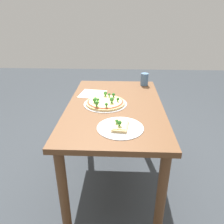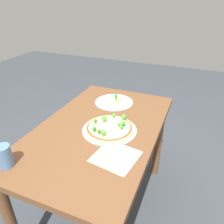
% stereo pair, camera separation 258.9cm
% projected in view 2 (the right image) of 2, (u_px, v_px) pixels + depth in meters
% --- Properties ---
extents(ground_plane, '(8.00, 8.00, 0.00)m').
position_uv_depth(ground_plane, '(102.00, 207.00, 1.70)').
color(ground_plane, '#33383D').
extents(dining_table, '(1.18, 0.71, 0.74)m').
position_uv_depth(dining_table, '(100.00, 141.00, 1.40)').
color(dining_table, brown).
rests_on(dining_table, ground_plane).
extents(pizza_tray_whole, '(0.33, 0.33, 0.07)m').
position_uv_depth(pizza_tray_whole, '(110.00, 128.00, 1.31)').
color(pizza_tray_whole, silver).
rests_on(pizza_tray_whole, dining_table).
extents(pizza_tray_slice, '(0.29, 0.29, 0.06)m').
position_uv_depth(pizza_tray_slice, '(114.00, 101.00, 1.64)').
color(pizza_tray_slice, silver).
rests_on(pizza_tray_slice, dining_table).
extents(drinking_cup, '(0.07, 0.07, 0.11)m').
position_uv_depth(drinking_cup, '(4.00, 156.00, 1.02)').
color(drinking_cup, '#4C7099').
rests_on(drinking_cup, dining_table).
extents(paper_menu, '(0.24, 0.24, 0.00)m').
position_uv_depth(paper_menu, '(116.00, 156.00, 1.10)').
color(paper_menu, silver).
rests_on(paper_menu, dining_table).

